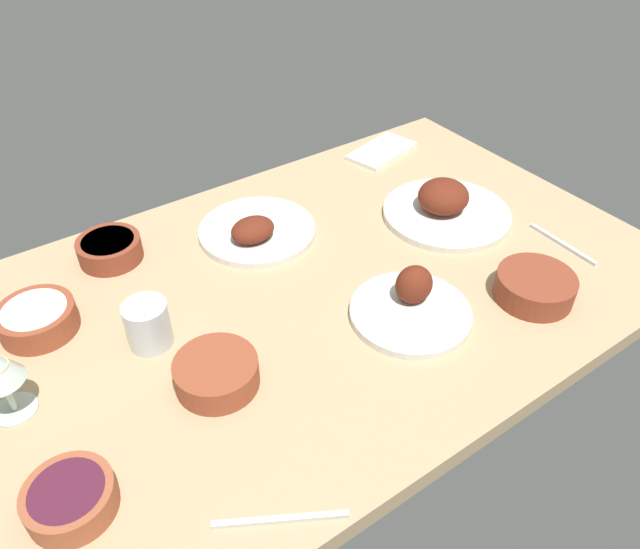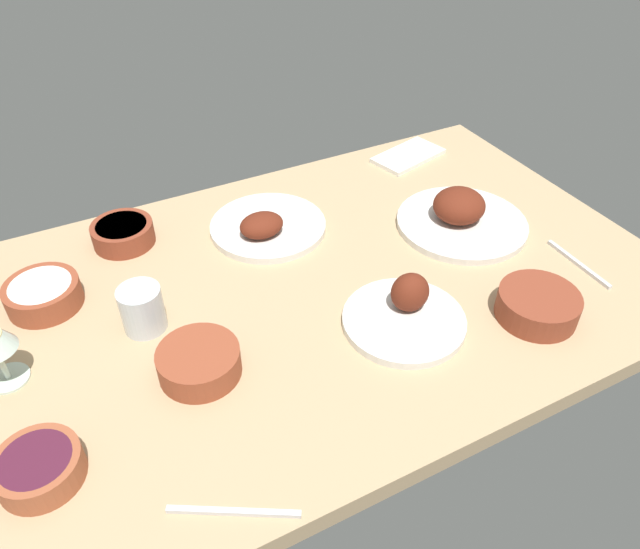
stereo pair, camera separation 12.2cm
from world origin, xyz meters
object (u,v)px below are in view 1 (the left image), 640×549
(folded_napkin, at_px, (382,151))
(fork_loose, at_px, (562,244))
(bowl_cream, at_px, (37,318))
(plate_far_side, at_px, (256,230))
(bowl_pasta, at_px, (110,248))
(bowl_soup, at_px, (216,372))
(bowl_potatoes, at_px, (535,286))
(water_tumbler, at_px, (148,325))
(plate_near_viewer, at_px, (445,206))
(plate_center_main, at_px, (411,304))
(spoon_loose, at_px, (280,519))
(bowl_onions, at_px, (70,498))

(folded_napkin, relative_size, fork_loose, 1.10)
(bowl_cream, bearing_deg, plate_far_side, -176.89)
(bowl_pasta, bearing_deg, bowl_soup, 93.26)
(bowl_soup, distance_m, bowl_potatoes, 0.63)
(plate_far_side, relative_size, water_tumbler, 2.93)
(bowl_pasta, height_order, folded_napkin, bowl_pasta)
(water_tumbler, bearing_deg, bowl_cream, -43.88)
(bowl_cream, xyz_separation_m, bowl_soup, (-0.21, 0.30, -0.00))
(plate_near_viewer, height_order, bowl_potatoes, plate_near_viewer)
(plate_far_side, xyz_separation_m, water_tumbler, (0.32, 0.18, 0.03))
(bowl_cream, height_order, water_tumbler, water_tumbler)
(water_tumbler, height_order, fork_loose, water_tumbler)
(bowl_soup, relative_size, folded_napkin, 0.75)
(plate_far_side, bearing_deg, plate_near_viewer, 155.94)
(bowl_pasta, bearing_deg, plate_center_main, 129.75)
(plate_near_viewer, bearing_deg, plate_far_side, -24.06)
(bowl_cream, relative_size, bowl_pasta, 1.07)
(bowl_cream, bearing_deg, plate_center_main, 148.85)
(water_tumbler, xyz_separation_m, folded_napkin, (-0.80, -0.32, -0.04))
(plate_far_side, relative_size, folded_napkin, 1.37)
(bowl_soup, distance_m, folded_napkin, 0.88)
(plate_far_side, relative_size, spoon_loose, 1.38)
(plate_center_main, bearing_deg, fork_loose, 176.16)
(bowl_soup, bearing_deg, water_tumbler, -70.92)
(bowl_onions, bearing_deg, bowl_soup, -162.17)
(bowl_cream, xyz_separation_m, water_tumbler, (-0.16, 0.15, 0.02))
(plate_center_main, bearing_deg, spoon_loose, 26.72)
(plate_center_main, xyz_separation_m, bowl_onions, (0.66, 0.03, 0.00))
(bowl_pasta, xyz_separation_m, bowl_potatoes, (-0.64, 0.60, 0.00))
(bowl_soup, bearing_deg, spoon_loose, 80.73)
(bowl_cream, relative_size, fork_loose, 0.81)
(bowl_pasta, distance_m, water_tumbler, 0.28)
(bowl_pasta, height_order, bowl_potatoes, bowl_potatoes)
(plate_near_viewer, xyz_separation_m, plate_center_main, (0.29, 0.21, -0.00))
(bowl_potatoes, xyz_separation_m, spoon_loose, (0.66, 0.11, -0.02))
(plate_near_viewer, distance_m, bowl_potatoes, 0.31)
(plate_center_main, height_order, bowl_pasta, plate_center_main)
(folded_napkin, bearing_deg, spoon_loose, 43.23)
(bowl_potatoes, bearing_deg, spoon_loose, 9.71)
(spoon_loose, bearing_deg, bowl_cream, -44.09)
(bowl_cream, distance_m, bowl_potatoes, 0.94)
(plate_center_main, relative_size, spoon_loose, 1.22)
(bowl_potatoes, xyz_separation_m, water_tumbler, (0.66, -0.31, 0.02))
(bowl_potatoes, bearing_deg, plate_far_side, -54.91)
(plate_center_main, bearing_deg, bowl_cream, -31.15)
(bowl_cream, xyz_separation_m, bowl_onions, (0.06, 0.39, -0.00))
(plate_near_viewer, distance_m, spoon_loose, 0.83)
(plate_far_side, xyz_separation_m, bowl_soup, (0.27, 0.33, 0.01))
(bowl_pasta, height_order, water_tumbler, water_tumbler)
(plate_near_viewer, relative_size, folded_napkin, 1.54)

